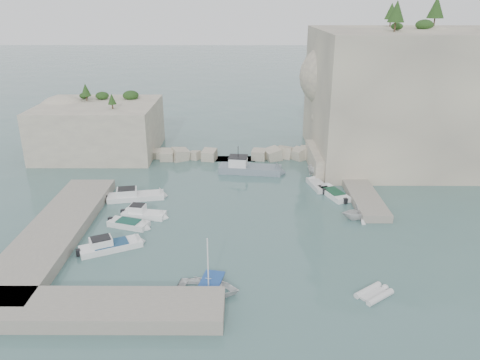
{
  "coord_description": "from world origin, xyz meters",
  "views": [
    {
      "loc": [
        0.22,
        -39.26,
        20.36
      ],
      "look_at": [
        0.0,
        6.0,
        3.0
      ],
      "focal_mm": 35.0,
      "sensor_mm": 36.0,
      "label": 1
    }
  ],
  "objects_px": {
    "motorboat_d": "(111,249)",
    "tender_east_c": "(317,187)",
    "inflatable_dinghy": "(374,296)",
    "motorboat_a": "(136,199)",
    "tender_east_d": "(324,177)",
    "tender_east_a": "(357,219)",
    "motorboat_c": "(129,226)",
    "motorboat_b": "(144,217)",
    "rowboat": "(209,292)",
    "tender_east_b": "(334,196)",
    "work_boat": "(250,172)"
  },
  "relations": [
    {
      "from": "motorboat_d",
      "to": "tender_east_c",
      "type": "height_order",
      "value": "motorboat_d"
    },
    {
      "from": "motorboat_d",
      "to": "inflatable_dinghy",
      "type": "relative_size",
      "value": 2.0
    },
    {
      "from": "motorboat_a",
      "to": "tender_east_d",
      "type": "bearing_deg",
      "value": 6.11
    },
    {
      "from": "tender_east_a",
      "to": "motorboat_c",
      "type": "bearing_deg",
      "value": 88.32
    },
    {
      "from": "motorboat_b",
      "to": "tender_east_d",
      "type": "relative_size",
      "value": 1.09
    },
    {
      "from": "inflatable_dinghy",
      "to": "motorboat_d",
      "type": "bearing_deg",
      "value": 125.21
    },
    {
      "from": "rowboat",
      "to": "tender_east_c",
      "type": "distance_m",
      "value": 23.9
    },
    {
      "from": "motorboat_a",
      "to": "tender_east_b",
      "type": "xyz_separation_m",
      "value": [
        21.95,
        0.9,
        0.0
      ]
    },
    {
      "from": "tender_east_c",
      "to": "work_boat",
      "type": "xyz_separation_m",
      "value": [
        -7.79,
        5.06,
        0.0
      ]
    },
    {
      "from": "motorboat_d",
      "to": "tender_east_b",
      "type": "distance_m",
      "value": 24.88
    },
    {
      "from": "tender_east_c",
      "to": "motorboat_b",
      "type": "bearing_deg",
      "value": 101.16
    },
    {
      "from": "tender_east_c",
      "to": "tender_east_b",
      "type": "bearing_deg",
      "value": -162.92
    },
    {
      "from": "inflatable_dinghy",
      "to": "tender_east_c",
      "type": "bearing_deg",
      "value": 55.51
    },
    {
      "from": "tender_east_c",
      "to": "work_boat",
      "type": "distance_m",
      "value": 9.29
    },
    {
      "from": "motorboat_d",
      "to": "inflatable_dinghy",
      "type": "bearing_deg",
      "value": -43.95
    },
    {
      "from": "inflatable_dinghy",
      "to": "work_boat",
      "type": "distance_m",
      "value": 27.95
    },
    {
      "from": "motorboat_b",
      "to": "motorboat_d",
      "type": "bearing_deg",
      "value": -94.44
    },
    {
      "from": "inflatable_dinghy",
      "to": "tender_east_a",
      "type": "distance_m",
      "value": 13.19
    },
    {
      "from": "motorboat_a",
      "to": "work_boat",
      "type": "relative_size",
      "value": 0.78
    },
    {
      "from": "motorboat_a",
      "to": "motorboat_c",
      "type": "height_order",
      "value": "motorboat_a"
    },
    {
      "from": "motorboat_b",
      "to": "rowboat",
      "type": "relative_size",
      "value": 1.01
    },
    {
      "from": "motorboat_b",
      "to": "tender_east_a",
      "type": "relative_size",
      "value": 1.44
    },
    {
      "from": "motorboat_a",
      "to": "tender_east_b",
      "type": "height_order",
      "value": "motorboat_a"
    },
    {
      "from": "motorboat_a",
      "to": "inflatable_dinghy",
      "type": "height_order",
      "value": "motorboat_a"
    },
    {
      "from": "motorboat_b",
      "to": "tender_east_b",
      "type": "height_order",
      "value": "motorboat_b"
    },
    {
      "from": "tender_east_b",
      "to": "tender_east_d",
      "type": "height_order",
      "value": "tender_east_d"
    },
    {
      "from": "tender_east_c",
      "to": "tender_east_d",
      "type": "distance_m",
      "value": 3.58
    },
    {
      "from": "work_boat",
      "to": "tender_east_c",
      "type": "bearing_deg",
      "value": -25.54
    },
    {
      "from": "tender_east_a",
      "to": "tender_east_b",
      "type": "distance_m",
      "value": 6.01
    },
    {
      "from": "rowboat",
      "to": "inflatable_dinghy",
      "type": "height_order",
      "value": "rowboat"
    },
    {
      "from": "motorboat_c",
      "to": "tender_east_b",
      "type": "bearing_deg",
      "value": 38.22
    },
    {
      "from": "motorboat_b",
      "to": "tender_east_b",
      "type": "bearing_deg",
      "value": 24.74
    },
    {
      "from": "motorboat_c",
      "to": "inflatable_dinghy",
      "type": "bearing_deg",
      "value": -10.26
    },
    {
      "from": "rowboat",
      "to": "tender_east_c",
      "type": "height_order",
      "value": "rowboat"
    },
    {
      "from": "rowboat",
      "to": "work_boat",
      "type": "bearing_deg",
      "value": 3.59
    },
    {
      "from": "motorboat_d",
      "to": "work_boat",
      "type": "relative_size",
      "value": 0.68
    },
    {
      "from": "motorboat_a",
      "to": "motorboat_b",
      "type": "bearing_deg",
      "value": -79.66
    },
    {
      "from": "motorboat_a",
      "to": "tender_east_c",
      "type": "bearing_deg",
      "value": -1.54
    },
    {
      "from": "tender_east_b",
      "to": "tender_east_d",
      "type": "xyz_separation_m",
      "value": [
        -0.08,
        5.87,
        0.0
      ]
    },
    {
      "from": "inflatable_dinghy",
      "to": "tender_east_c",
      "type": "relative_size",
      "value": 0.65
    },
    {
      "from": "motorboat_d",
      "to": "motorboat_c",
      "type": "distance_m",
      "value": 4.48
    },
    {
      "from": "inflatable_dinghy",
      "to": "tender_east_d",
      "type": "height_order",
      "value": "tender_east_d"
    },
    {
      "from": "rowboat",
      "to": "tender_east_d",
      "type": "height_order",
      "value": "tender_east_d"
    },
    {
      "from": "motorboat_a",
      "to": "motorboat_c",
      "type": "distance_m",
      "value": 6.81
    },
    {
      "from": "motorboat_b",
      "to": "tender_east_a",
      "type": "height_order",
      "value": "tender_east_a"
    },
    {
      "from": "tender_east_d",
      "to": "tender_east_b",
      "type": "bearing_deg",
      "value": -157.65
    },
    {
      "from": "motorboat_a",
      "to": "tender_east_d",
      "type": "height_order",
      "value": "tender_east_d"
    },
    {
      "from": "motorboat_a",
      "to": "tender_east_a",
      "type": "xyz_separation_m",
      "value": [
        23.24,
        -4.97,
        0.0
      ]
    },
    {
      "from": "tender_east_c",
      "to": "tender_east_d",
      "type": "relative_size",
      "value": 1.03
    },
    {
      "from": "motorboat_a",
      "to": "motorboat_b",
      "type": "distance_m",
      "value": 4.99
    }
  ]
}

